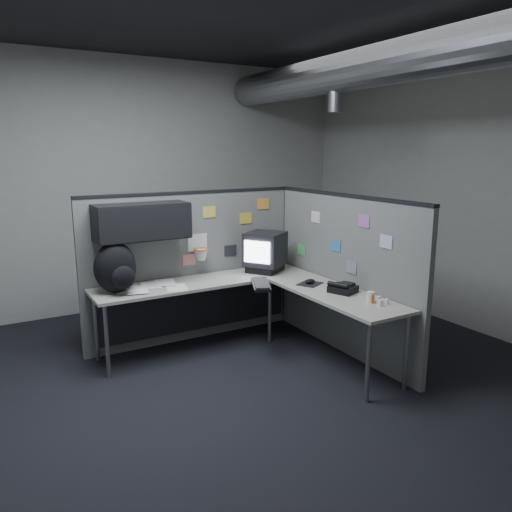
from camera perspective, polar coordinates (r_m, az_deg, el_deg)
room at (r=4.52m, az=6.83°, el=12.46°), size 5.62×5.62×3.22m
partition_back at (r=5.31m, az=-8.59°, el=0.40°), size 2.44×0.42×1.63m
partition_right at (r=5.17m, az=9.89°, el=-1.98°), size 0.07×2.23×1.63m
desk at (r=5.10m, az=-2.04°, el=-4.41°), size 2.31×2.11×0.73m
monitor at (r=5.51m, az=1.04°, el=0.53°), size 0.53×0.53×0.44m
keyboard at (r=4.96m, az=0.55°, el=-3.24°), size 0.35×0.49×0.04m
mouse at (r=5.06m, az=6.18°, el=-3.01°), size 0.30×0.28×0.05m
phone at (r=4.81m, az=9.87°, el=-3.64°), size 0.28×0.29×0.11m
bottles at (r=4.52m, az=13.82°, el=-4.97°), size 0.14×0.15×0.08m
cup at (r=4.55m, az=12.95°, el=-4.60°), size 0.09×0.09×0.10m
papers at (r=5.03m, az=-12.48°, el=-3.44°), size 0.77×0.61×0.02m
backpack at (r=4.86m, az=-15.72°, el=-1.38°), size 0.44×0.41×0.49m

